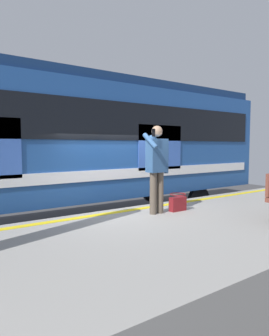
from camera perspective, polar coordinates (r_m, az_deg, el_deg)
ground_plane at (r=6.83m, az=-2.66°, el=-14.91°), size 23.83×23.83×0.00m
platform at (r=5.30m, az=8.38°, el=-15.72°), size 14.24×3.68×0.87m
safety_line at (r=6.34m, az=-1.23°, el=-8.16°), size 13.95×0.16×0.01m
track_rail_near at (r=7.82m, az=-7.54°, el=-11.80°), size 18.51×0.08×0.16m
track_rail_far at (r=9.08m, az=-11.75°, el=-9.58°), size 18.51×0.08×0.16m
train_carriage at (r=7.93m, az=-13.76°, el=5.61°), size 11.94×2.93×3.81m
passenger at (r=5.96m, az=4.30°, el=1.14°), size 0.57×0.55×1.77m
handbag at (r=6.35m, az=8.32°, el=-6.62°), size 0.38×0.34×0.37m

